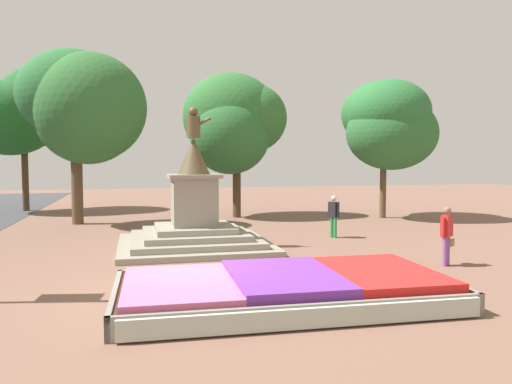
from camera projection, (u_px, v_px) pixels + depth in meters
ground_plane at (190, 289)px, 11.41m from camera, size 80.08×80.08×0.00m
flower_planter at (287, 289)px, 10.38m from camera, size 7.03×3.83×0.60m
statue_monument at (194, 222)px, 16.80m from camera, size 4.99×4.99×4.70m
pedestrian_with_handbag at (447, 233)px, 13.89m from camera, size 0.64×0.49×1.66m
pedestrian_near_planter at (334, 214)px, 18.83m from camera, size 0.35×0.53×1.60m
park_tree_far_left at (84, 107)px, 21.95m from camera, size 5.59×4.93×7.82m
park_tree_behind_statue at (387, 121)px, 24.76m from camera, size 4.57×5.16×6.95m
park_tree_far_right at (236, 123)px, 25.55m from camera, size 5.37×4.75×7.41m
park_tree_street_side at (23, 112)px, 27.86m from camera, size 6.21×5.57×8.20m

